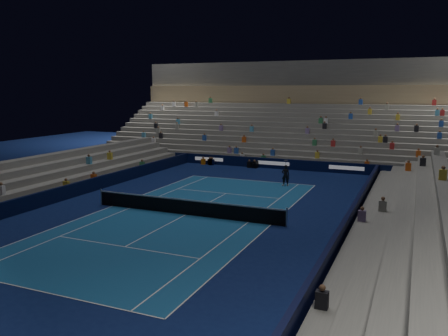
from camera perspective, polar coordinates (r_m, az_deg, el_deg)
name	(u,v)px	position (r m, az deg, el deg)	size (l,w,h in m)	color
ground	(186,215)	(28.46, -4.78, -5.84)	(90.00, 90.00, 0.00)	#0C184A
court_surface	(186,215)	(28.46, -4.78, -5.83)	(10.97, 23.77, 0.01)	#185188
sponsor_barrier_far	(274,163)	(45.17, 6.25, 0.57)	(44.00, 0.25, 1.00)	black
sponsor_barrier_east	(347,225)	(25.42, 15.07, -6.87)	(0.25, 37.00, 1.00)	black
sponsor_barrier_west	(63,193)	(33.87, -19.48, -2.99)	(0.25, 37.00, 1.00)	black
grandstand_main	(298,127)	(53.84, 9.24, 5.04)	(44.00, 15.20, 11.20)	slate
grandstand_east	(418,225)	(25.10, 23.01, -6.54)	(5.00, 37.00, 2.50)	slate
grandstand_west	(25,183)	(36.20, -23.57, -1.78)	(5.00, 37.00, 2.50)	slate
tennis_net	(186,207)	(28.33, -4.79, -4.86)	(12.90, 0.10, 1.10)	#B2B2B7
tennis_player	(286,175)	(37.04, 7.70, -0.91)	(0.62, 0.41, 1.70)	black
broadcast_camera	(255,165)	(45.35, 3.88, 0.42)	(0.57, 0.98, 0.64)	black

